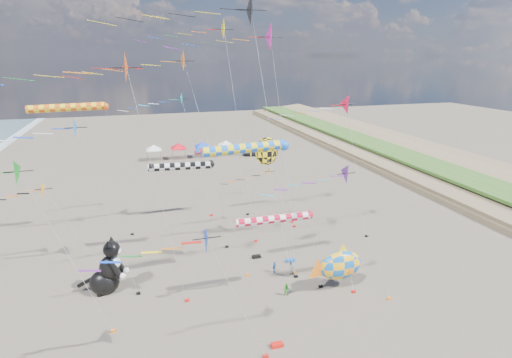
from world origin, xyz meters
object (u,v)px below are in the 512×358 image
at_px(child_blue, 274,267).
at_px(parked_car, 251,153).
at_px(fish_inflatable, 340,265).
at_px(child_green, 287,290).
at_px(person_adult, 291,269).
at_px(cat_inflatable, 106,265).

height_order(child_blue, parked_car, parked_car).
height_order(fish_inflatable, child_green, fish_inflatable).
xyz_separation_m(person_adult, child_blue, (-1.31, 1.21, -0.25)).
bearing_deg(child_blue, parked_car, 30.89).
height_order(cat_inflatable, fish_inflatable, cat_inflatable).
height_order(cat_inflatable, person_adult, cat_inflatable).
bearing_deg(person_adult, child_blue, 108.27).
relative_size(child_green, child_blue, 1.01).
relative_size(child_green, parked_car, 0.32).
distance_m(fish_inflatable, child_blue, 6.70).
height_order(cat_inflatable, child_blue, cat_inflatable).
bearing_deg(cat_inflatable, child_blue, 11.23).
bearing_deg(cat_inflatable, person_adult, 7.51).
bearing_deg(child_green, fish_inflatable, 4.17).
bearing_deg(cat_inflatable, child_green, -3.59).
bearing_deg(parked_car, cat_inflatable, 170.12).
height_order(child_green, child_blue, child_green).
distance_m(child_green, child_blue, 4.14).
bearing_deg(fish_inflatable, child_blue, 136.73).
relative_size(person_adult, parked_car, 0.45).
bearing_deg(person_adult, parked_car, 49.53).
relative_size(child_blue, parked_car, 0.31).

